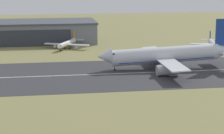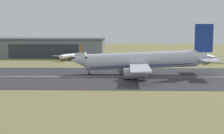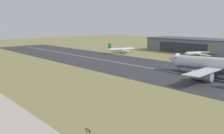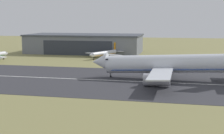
{
  "view_description": "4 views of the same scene",
  "coord_description": "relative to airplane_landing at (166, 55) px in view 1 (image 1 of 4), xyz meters",
  "views": [
    {
      "loc": [
        -32.21,
        -48.87,
        36.45
      ],
      "look_at": [
        -11.83,
        78.23,
        9.18
      ],
      "focal_mm": 70.0,
      "sensor_mm": 36.0,
      "label": 1
    },
    {
      "loc": [
        7.28,
        -5.17,
        17.74
      ],
      "look_at": [
        5.3,
        68.2,
        8.67
      ],
      "focal_mm": 50.0,
      "sensor_mm": 36.0,
      "label": 2
    },
    {
      "loc": [
        49.96,
        14.54,
        23.01
      ],
      "look_at": [
        -7.31,
        69.52,
        7.54
      ],
      "focal_mm": 35.0,
      "sensor_mm": 36.0,
      "label": 3
    },
    {
      "loc": [
        18.58,
        5.37,
        21.02
      ],
      "look_at": [
        2.14,
        83.62,
        8.7
      ],
      "focal_mm": 50.0,
      "sensor_mm": 36.0,
      "label": 4
    }
  ],
  "objects": [
    {
      "name": "ground_plane",
      "position": [
        -15.47,
        -59.98,
        -5.41
      ],
      "size": [
        623.47,
        623.47,
        0.0
      ],
      "primitive_type": "plane",
      "color": "olive"
    },
    {
      "name": "runway_strip",
      "position": [
        -15.47,
        -5.62,
        -5.38
      ],
      "size": [
        383.47,
        51.56,
        0.06
      ],
      "primitive_type": "cube",
      "color": "#333338",
      "rests_on": "ground_plane"
    },
    {
      "name": "runway_centreline",
      "position": [
        -15.47,
        -5.62,
        -5.34
      ],
      "size": [
        345.13,
        0.7,
        0.01
      ],
      "primitive_type": "cube",
      "color": "silver",
      "rests_on": "runway_strip"
    },
    {
      "name": "hangar_building",
      "position": [
        -53.95,
        79.14,
        0.42
      ],
      "size": [
        70.79,
        31.75,
        11.62
      ],
      "color": "slate",
      "rests_on": "ground_plane"
    },
    {
      "name": "airplane_landing",
      "position": [
        0.0,
        0.0,
        0.0
      ],
      "size": [
        55.9,
        51.22,
        19.49
      ],
      "color": "silver",
      "rests_on": "ground_plane"
    },
    {
      "name": "airplane_parked_west",
      "position": [
        37.6,
        44.99,
        -3.06
      ],
      "size": [
        22.51,
        23.72,
        7.39
      ],
      "color": "silver",
      "rests_on": "ground_plane"
    },
    {
      "name": "airplane_parked_centre",
      "position": [
        -35.62,
        54.54,
        -2.84
      ],
      "size": [
        22.5,
        24.33,
        7.96
      ],
      "color": "silver",
      "rests_on": "ground_plane"
    }
  ]
}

